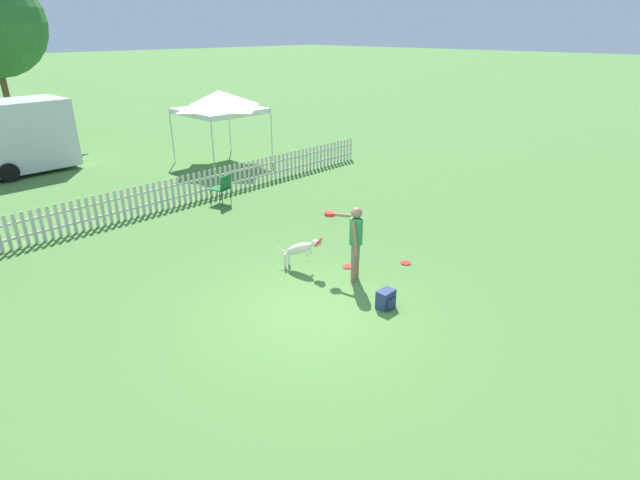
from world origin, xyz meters
name	(u,v)px	position (x,y,z in m)	size (l,w,h in m)	color
ground_plane	(312,314)	(0.00, 0.00, 0.00)	(240.00, 240.00, 0.00)	#4C7A38
handler_person	(354,235)	(1.64, 0.38, 1.06)	(0.44, 1.10, 1.69)	#8C664C
leaping_dog	(301,248)	(1.21, 1.56, 0.52)	(0.55, 1.16, 0.86)	beige
frisbee_near_handler	(406,263)	(3.12, 0.01, 0.01)	(0.24, 0.24, 0.02)	red
frisbee_near_dog	(348,267)	(2.03, 0.85, 0.01)	(0.24, 0.24, 0.02)	red
backpack_on_grass	(386,299)	(1.18, -0.87, 0.19)	(0.36, 0.28, 0.38)	navy
picket_fence	(126,204)	(0.00, 7.54, 0.46)	(19.86, 0.04, 0.91)	beige
folding_chair_center	(223,186)	(2.73, 6.66, 0.56)	(0.65, 0.66, 0.93)	#333338
canopy_tent_main	(219,102)	(5.82, 10.94, 2.42)	(2.88, 2.88, 2.87)	silver
equipment_trailer	(7,137)	(-0.67, 15.29, 1.40)	(5.04, 2.44, 2.66)	silver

